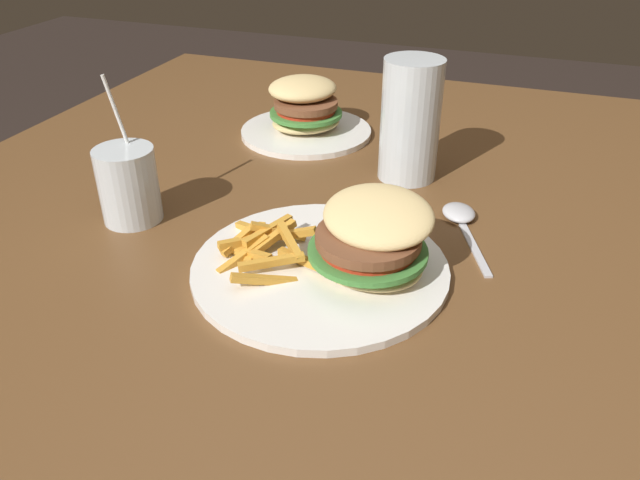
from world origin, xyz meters
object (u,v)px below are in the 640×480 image
Objects in this scene: spoon at (460,216)px; meal_plate_far at (305,114)px; beer_glass at (410,122)px; juice_glass at (129,188)px; meal_plate_near at (346,252)px.

meal_plate_far reaches higher than spoon.
beer_glass is 1.06× the size of spoon.
juice_glass is at bearing -106.36° from meal_plate_far.
beer_glass reaches higher than meal_plate_far.
meal_plate_far is (-0.21, 0.11, -0.05)m from beer_glass.
meal_plate_far is (-0.21, 0.40, 0.01)m from meal_plate_near.
juice_glass is (-0.32, -0.26, -0.04)m from beer_glass.
juice_glass is at bearing -141.03° from beer_glass.
meal_plate_near is 1.32× the size of meal_plate_far.
juice_glass is 0.83× the size of meal_plate_far.
beer_glass reaches higher than spoon.
beer_glass is 0.17m from spoon.
beer_glass is at bearing 18.91° from spoon.
meal_plate_near reaches higher than spoon.
spoon is at bearing 19.24° from juice_glass.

